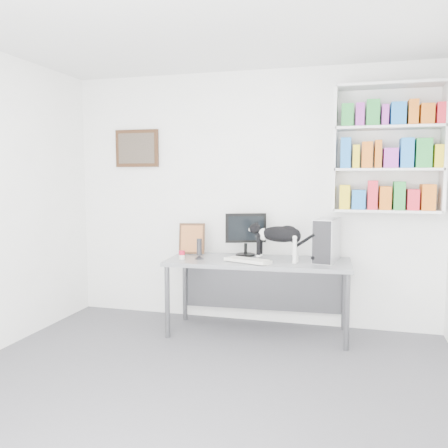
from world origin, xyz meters
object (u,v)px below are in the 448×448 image
object	(u,v)px
leaning_print	(192,238)
bookshelf	(388,149)
desk	(258,297)
keyboard	(248,260)
soup_can	(182,255)
pc_tower	(327,240)
cat	(279,243)
monitor	(246,234)
speaker	(199,248)

from	to	relation	value
leaning_print	bookshelf	bearing A→B (deg)	-8.52
desk	keyboard	bearing A→B (deg)	-118.61
leaning_print	soup_can	distance (m)	0.37
bookshelf	soup_can	bearing A→B (deg)	-166.90
bookshelf	pc_tower	bearing A→B (deg)	-162.59
cat	bookshelf	bearing A→B (deg)	25.94
desk	cat	bearing A→B (deg)	-15.42
pc_tower	soup_can	bearing A→B (deg)	-159.02
keyboard	pc_tower	bearing A→B (deg)	39.94
pc_tower	cat	world-z (taller)	pc_tower
desk	leaning_print	xyz separation A→B (m)	(-0.76, 0.18, 0.55)
leaning_print	monitor	bearing A→B (deg)	-7.35
keyboard	leaning_print	distance (m)	0.78
leaning_print	speaker	bearing A→B (deg)	-69.68
keyboard	leaning_print	bearing A→B (deg)	174.38
leaning_print	cat	distance (m)	0.99
bookshelf	soup_can	xyz separation A→B (m)	(-1.95, -0.45, -1.05)
desk	keyboard	size ratio (longest dim) A/B	4.01
desk	keyboard	world-z (taller)	keyboard
keyboard	cat	bearing A→B (deg)	40.94
desk	monitor	size ratio (longest dim) A/B	3.98
keyboard	monitor	bearing A→B (deg)	125.97
bookshelf	pc_tower	distance (m)	1.06
desk	speaker	size ratio (longest dim) A/B	8.38
pc_tower	cat	bearing A→B (deg)	-151.16
desk	cat	world-z (taller)	cat
pc_tower	leaning_print	world-z (taller)	pc_tower
monitor	soup_can	size ratio (longest dim) A/B	5.17
leaning_print	soup_can	size ratio (longest dim) A/B	3.88
keyboard	speaker	bearing A→B (deg)	-165.60
soup_can	monitor	bearing A→B (deg)	34.63
monitor	leaning_print	bearing A→B (deg)	162.14
cat	pc_tower	bearing A→B (deg)	26.94
monitor	keyboard	bearing A→B (deg)	-96.24
desk	bookshelf	bearing A→B (deg)	9.90
soup_can	cat	xyz separation A→B (m)	(0.96, 0.13, 0.14)
keyboard	soup_can	world-z (taller)	soup_can
monitor	leaning_print	size ratio (longest dim) A/B	1.33
pc_tower	cat	size ratio (longest dim) A/B	0.71
soup_can	leaning_print	bearing A→B (deg)	92.09
pc_tower	soup_can	world-z (taller)	pc_tower
desk	keyboard	xyz separation A→B (m)	(-0.07, -0.15, 0.39)
leaning_print	cat	bearing A→B (deg)	-24.51
pc_tower	desk	bearing A→B (deg)	-160.85
desk	monitor	distance (m)	0.67
soup_can	cat	distance (m)	0.98
desk	speaker	distance (m)	0.77
desk	keyboard	distance (m)	0.43
pc_tower	leaning_print	xyz separation A→B (m)	(-1.42, 0.07, -0.04)
bookshelf	keyboard	distance (m)	1.73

